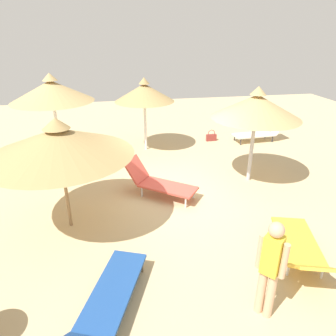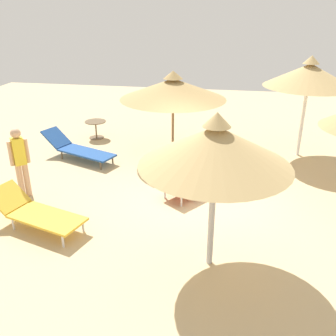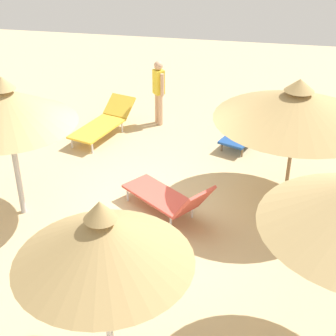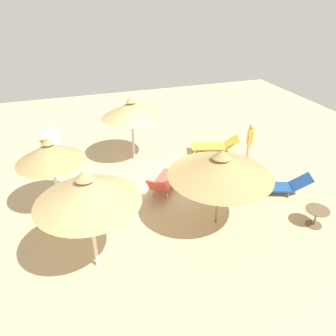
{
  "view_description": "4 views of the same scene",
  "coord_description": "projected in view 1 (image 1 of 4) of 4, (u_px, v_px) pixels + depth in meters",
  "views": [
    {
      "loc": [
        7.11,
        -1.48,
        3.98
      ],
      "look_at": [
        0.46,
        -0.25,
        0.94
      ],
      "focal_mm": 32.87,
      "sensor_mm": 36.0,
      "label": 1
    },
    {
      "loc": [
        -0.52,
        7.47,
        4.08
      ],
      "look_at": [
        0.81,
        -0.25,
        0.6
      ],
      "focal_mm": 39.34,
      "sensor_mm": 36.0,
      "label": 2
    },
    {
      "loc": [
        -7.56,
        -1.88,
        5.45
      ],
      "look_at": [
        0.36,
        -0.37,
        0.84
      ],
      "focal_mm": 54.05,
      "sensor_mm": 36.0,
      "label": 3
    },
    {
      "loc": [
        -2.73,
        -9.39,
        6.28
      ],
      "look_at": [
        0.13,
        -0.77,
        1.1
      ],
      "focal_mm": 34.09,
      "sensor_mm": 36.0,
      "label": 4
    }
  ],
  "objects": [
    {
      "name": "lounge_chair_far_left",
      "position": [
        260.0,
        133.0,
        11.96
      ],
      "size": [
        0.76,
        2.03,
        0.75
      ],
      "color": "silver",
      "rests_on": "ground"
    },
    {
      "name": "lounge_chair_edge",
      "position": [
        105.0,
        303.0,
        4.5
      ],
      "size": [
        2.41,
        1.43,
        0.73
      ],
      "color": "#1E478C",
      "rests_on": "ground"
    },
    {
      "name": "parasol_umbrella_near_right",
      "position": [
        52.0,
        91.0,
        9.09
      ],
      "size": [
        2.45,
        2.45,
        2.85
      ],
      "color": "white",
      "rests_on": "ground"
    },
    {
      "name": "lounge_chair_far_right",
      "position": [
        302.0,
        248.0,
        5.61
      ],
      "size": [
        2.12,
        1.24,
        0.72
      ],
      "color": "gold",
      "rests_on": "ground"
    },
    {
      "name": "parasol_umbrella_back",
      "position": [
        58.0,
        142.0,
        6.07
      ],
      "size": [
        2.97,
        2.97,
        2.46
      ],
      "color": "olive",
      "rests_on": "ground"
    },
    {
      "name": "lounge_chair_near_left",
      "position": [
        158.0,
        182.0,
        7.97
      ],
      "size": [
        1.64,
        1.89,
        0.91
      ],
      "color": "#CC4C3F",
      "rests_on": "ground"
    },
    {
      "name": "handbag",
      "position": [
        211.0,
        137.0,
        12.03
      ],
      "size": [
        0.14,
        0.4,
        0.45
      ],
      "color": "maroon",
      "rests_on": "ground"
    },
    {
      "name": "parasol_umbrella_center",
      "position": [
        144.0,
        93.0,
        10.41
      ],
      "size": [
        2.05,
        2.05,
        2.55
      ],
      "color": "white",
      "rests_on": "ground"
    },
    {
      "name": "ground",
      "position": [
        174.0,
        194.0,
        8.28
      ],
      "size": [
        24.0,
        24.0,
        0.1
      ],
      "primitive_type": "cube",
      "color": "tan"
    },
    {
      "name": "parasol_umbrella_front",
      "position": [
        257.0,
        107.0,
        8.07
      ],
      "size": [
        2.37,
        2.37,
        2.67
      ],
      "color": "#B2B2B7",
      "rests_on": "ground"
    },
    {
      "name": "person_standing_back",
      "position": [
        270.0,
        265.0,
        4.36
      ],
      "size": [
        0.35,
        0.33,
        1.65
      ],
      "color": "tan",
      "rests_on": "ground"
    }
  ]
}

